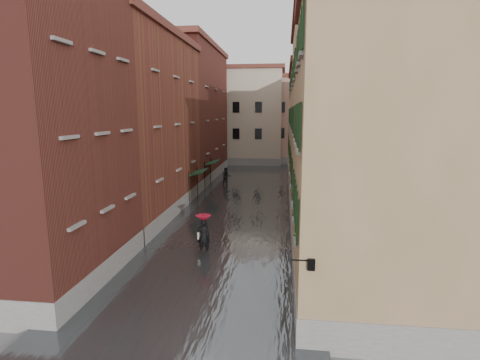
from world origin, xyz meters
The scene contains 16 objects.
ground centered at (0.00, 0.00, 0.00)m, with size 120.00×120.00×0.00m, color #545356.
floodwater centered at (0.00, 13.00, 0.10)m, with size 10.00×60.00×0.20m, color #484D50.
building_left_near centered at (-7.00, -2.00, 6.50)m, with size 6.00×8.00×13.00m, color maroon.
building_left_mid centered at (-7.00, 9.00, 6.25)m, with size 6.00×14.00×12.50m, color brown.
building_left_far centered at (-7.00, 24.00, 7.00)m, with size 6.00×16.00×14.00m, color maroon.
building_right_near centered at (7.00, -2.00, 5.75)m, with size 6.00×8.00×11.50m, color olive.
building_right_mid centered at (7.00, 9.00, 6.50)m, with size 6.00×14.00×13.00m, color tan.
building_right_far centered at (7.00, 24.00, 5.75)m, with size 6.00×16.00×11.50m, color olive.
building_end_cream centered at (-3.00, 38.00, 6.50)m, with size 12.00×9.00×13.00m, color #B6AB91.
building_end_pink centered at (6.00, 40.00, 6.00)m, with size 10.00×9.00×12.00m, color tan.
awning_near centered at (-3.49, 13.11, 2.47)m, with size 1.09×2.94×2.80m.
awning_far centered at (-3.49, 19.00, 2.47)m, with size 1.09×2.94×2.80m.
wall_lantern centered at (4.33, -6.00, 3.01)m, with size 0.71×0.22×0.35m.
window_planters centered at (4.12, -1.13, 3.51)m, with size 0.59×8.19×0.84m.
pedestrian_main centered at (-0.69, 2.02, 1.19)m, with size 0.85×0.85×2.06m.
pedestrian_far centered at (-2.28, 20.18, 0.94)m, with size 0.91×0.71×1.88m, color black.
Camera 1 is at (3.48, -16.65, 7.47)m, focal length 28.00 mm.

